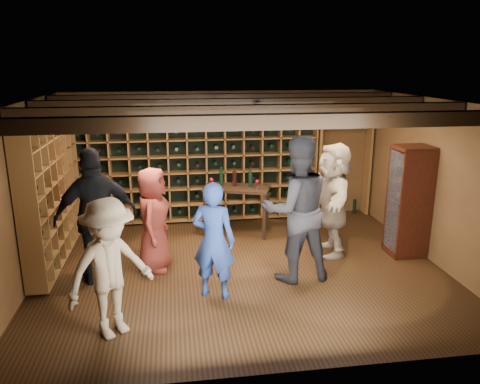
{
  "coord_description": "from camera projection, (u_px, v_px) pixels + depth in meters",
  "views": [
    {
      "loc": [
        -0.97,
        -6.45,
        3.03
      ],
      "look_at": [
        0.0,
        0.2,
        1.15
      ],
      "focal_mm": 35.0,
      "sensor_mm": 36.0,
      "label": 1
    }
  ],
  "objects": [
    {
      "name": "man_blue_shirt",
      "position": [
        214.0,
        240.0,
        6.08
      ],
      "size": [
        0.67,
        0.56,
        1.57
      ],
      "primitive_type": "imported",
      "rotation": [
        0.0,
        0.0,
        2.77
      ],
      "color": "navy",
      "rests_on": "ground"
    },
    {
      "name": "guest_red_floral",
      "position": [
        153.0,
        220.0,
        6.89
      ],
      "size": [
        0.64,
        0.85,
        1.57
      ],
      "primitive_type": "imported",
      "rotation": [
        0.0,
        0.0,
        1.37
      ],
      "color": "maroon",
      "rests_on": "ground"
    },
    {
      "name": "tasting_table",
      "position": [
        236.0,
        192.0,
        8.38
      ],
      "size": [
        1.28,
        0.91,
        1.15
      ],
      "rotation": [
        0.0,
        0.0,
        -0.31
      ],
      "color": "black",
      "rests_on": "ground"
    },
    {
      "name": "wine_rack_back",
      "position": [
        197.0,
        164.0,
        8.94
      ],
      "size": [
        4.65,
        0.3,
        2.2
      ],
      "color": "brown",
      "rests_on": "ground"
    },
    {
      "name": "crate_shelf",
      "position": [
        345.0,
        139.0,
        9.22
      ],
      "size": [
        1.2,
        0.32,
        2.07
      ],
      "color": "brown",
      "rests_on": "ground"
    },
    {
      "name": "ground",
      "position": [
        242.0,
        269.0,
        7.1
      ],
      "size": [
        6.0,
        6.0,
        0.0
      ],
      "primitive_type": "plane",
      "color": "#311D0D",
      "rests_on": "ground"
    },
    {
      "name": "display_cabinet",
      "position": [
        409.0,
        203.0,
        7.44
      ],
      "size": [
        0.55,
        0.5,
        1.75
      ],
      "color": "#37130B",
      "rests_on": "ground"
    },
    {
      "name": "guest_khaki",
      "position": [
        110.0,
        269.0,
        5.19
      ],
      "size": [
        1.2,
        1.11,
        1.63
      ],
      "primitive_type": "imported",
      "rotation": [
        0.0,
        0.0,
        0.64
      ],
      "color": "gray",
      "rests_on": "ground"
    },
    {
      "name": "guest_woman_black",
      "position": [
        96.0,
        216.0,
        6.47
      ],
      "size": [
        1.22,
        0.79,
        1.93
      ],
      "primitive_type": "imported",
      "rotation": [
        0.0,
        0.0,
        3.45
      ],
      "color": "black",
      "rests_on": "ground"
    },
    {
      "name": "wine_rack_left",
      "position": [
        52.0,
        189.0,
        7.18
      ],
      "size": [
        0.3,
        2.65,
        2.2
      ],
      "color": "brown",
      "rests_on": "ground"
    },
    {
      "name": "room_shell",
      "position": [
        242.0,
        107.0,
        6.5
      ],
      "size": [
        6.0,
        6.0,
        6.0
      ],
      "color": "brown",
      "rests_on": "ground"
    },
    {
      "name": "man_grey_suit",
      "position": [
        296.0,
        209.0,
        6.53
      ],
      "size": [
        1.08,
        0.88,
        2.08
      ],
      "primitive_type": "imported",
      "rotation": [
        0.0,
        0.0,
        3.24
      ],
      "color": "black",
      "rests_on": "ground"
    },
    {
      "name": "guest_beige",
      "position": [
        333.0,
        199.0,
        7.47
      ],
      "size": [
        0.72,
        1.74,
        1.82
      ],
      "primitive_type": "imported",
      "rotation": [
        0.0,
        0.0,
        4.6
      ],
      "color": "tan",
      "rests_on": "ground"
    }
  ]
}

